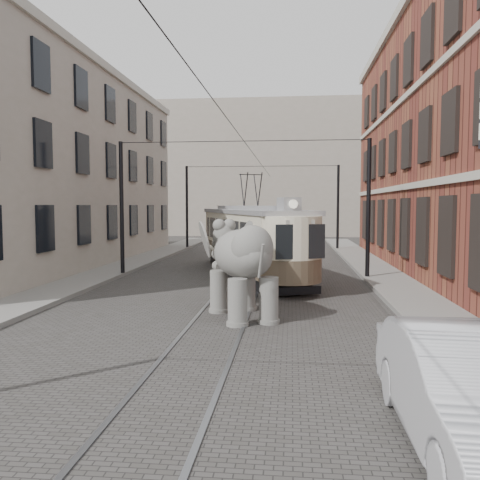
# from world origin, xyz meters

# --- Properties ---
(ground) EXTENTS (120.00, 120.00, 0.00)m
(ground) POSITION_xyz_m (0.00, 0.00, 0.00)
(ground) COLOR #3E3B39
(tram_rails) EXTENTS (1.54, 80.00, 0.02)m
(tram_rails) POSITION_xyz_m (0.00, 0.00, 0.01)
(tram_rails) COLOR slate
(tram_rails) RESTS_ON ground
(sidewalk_right) EXTENTS (2.00, 60.00, 0.15)m
(sidewalk_right) POSITION_xyz_m (6.00, 0.00, 0.07)
(sidewalk_right) COLOR slate
(sidewalk_right) RESTS_ON ground
(sidewalk_left) EXTENTS (2.00, 60.00, 0.15)m
(sidewalk_left) POSITION_xyz_m (-6.50, 0.00, 0.07)
(sidewalk_left) COLOR slate
(sidewalk_left) RESTS_ON ground
(stucco_building) EXTENTS (7.00, 24.00, 10.00)m
(stucco_building) POSITION_xyz_m (-11.00, 10.00, 5.00)
(stucco_building) COLOR gray
(stucco_building) RESTS_ON ground
(distant_block) EXTENTS (28.00, 10.00, 14.00)m
(distant_block) POSITION_xyz_m (0.00, 40.00, 7.00)
(distant_block) COLOR gray
(distant_block) RESTS_ON ground
(catenary) EXTENTS (11.00, 30.20, 6.00)m
(catenary) POSITION_xyz_m (-0.20, 5.00, 3.00)
(catenary) COLOR black
(catenary) RESTS_ON ground
(tram) EXTENTS (6.17, 11.75, 4.61)m
(tram) POSITION_xyz_m (0.12, 6.92, 2.31)
(tram) COLOR beige
(tram) RESTS_ON ground
(elephant) EXTENTS (4.18, 5.19, 2.79)m
(elephant) POSITION_xyz_m (0.59, -1.70, 1.39)
(elephant) COLOR slate
(elephant) RESTS_ON ground
(parked_car) EXTENTS (1.69, 4.76, 1.57)m
(parked_car) POSITION_xyz_m (4.29, -9.09, 0.78)
(parked_car) COLOR #B5B5BA
(parked_car) RESTS_ON ground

